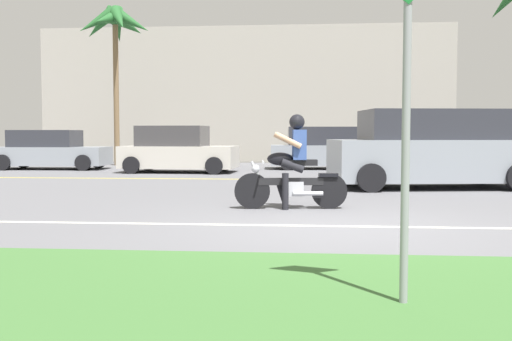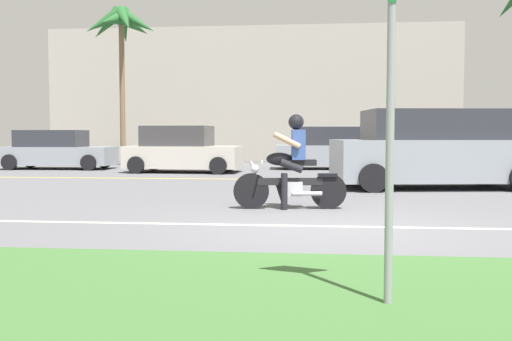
# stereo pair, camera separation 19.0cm
# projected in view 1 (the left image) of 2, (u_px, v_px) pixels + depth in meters

# --- Properties ---
(ground) EXTENTS (56.00, 30.00, 0.04)m
(ground) POSITION_uv_depth(u_px,v_px,m) (325.00, 203.00, 11.25)
(ground) COLOR slate
(grass_median) EXTENTS (56.00, 3.80, 0.06)m
(grass_median) POSITION_uv_depth(u_px,v_px,m) (355.00, 312.00, 4.19)
(grass_median) COLOR #3D6B33
(grass_median) RESTS_ON ground
(lane_line_near) EXTENTS (50.40, 0.12, 0.01)m
(lane_line_near) POSITION_uv_depth(u_px,v_px,m) (332.00, 226.00, 8.27)
(lane_line_near) COLOR silver
(lane_line_near) RESTS_ON ground
(lane_line_far) EXTENTS (50.40, 0.12, 0.01)m
(lane_line_far) POSITION_uv_depth(u_px,v_px,m) (320.00, 180.00, 16.63)
(lane_line_far) COLOR yellow
(lane_line_far) RESTS_ON ground
(motorcyclist) EXTENTS (1.94, 0.63, 1.62)m
(motorcyclist) POSITION_uv_depth(u_px,v_px,m) (292.00, 169.00, 10.17)
(motorcyclist) COLOR black
(motorcyclist) RESTS_ON ground
(suv_nearby) EXTENTS (5.00, 2.73, 1.85)m
(suv_nearby) POSITION_uv_depth(u_px,v_px,m) (432.00, 150.00, 14.10)
(suv_nearby) COLOR #8C939E
(suv_nearby) RESTS_ON ground
(parked_car_0) EXTENTS (4.05, 1.87, 1.42)m
(parked_car_0) POSITION_uv_depth(u_px,v_px,m) (50.00, 151.00, 21.56)
(parked_car_0) COLOR #8C939E
(parked_car_0) RESTS_ON ground
(parked_car_1) EXTENTS (3.86, 2.11, 1.55)m
(parked_car_1) POSITION_uv_depth(u_px,v_px,m) (178.00, 151.00, 19.79)
(parked_car_1) COLOR beige
(parked_car_1) RESTS_ON ground
(parked_car_2) EXTENTS (4.33, 2.01, 1.54)m
(parked_car_2) POSITION_uv_depth(u_px,v_px,m) (327.00, 149.00, 21.68)
(parked_car_2) COLOR #8C939E
(parked_car_2) RESTS_ON ground
(parked_car_3) EXTENTS (3.88, 1.97, 1.47)m
(parked_car_3) POSITION_uv_depth(u_px,v_px,m) (474.00, 150.00, 21.37)
(parked_car_3) COLOR #8C939E
(parked_car_3) RESTS_ON ground
(palm_tree_1) EXTENTS (3.12, 3.11, 6.54)m
(palm_tree_1) POSITION_uv_depth(u_px,v_px,m) (115.00, 27.00, 23.91)
(palm_tree_1) COLOR brown
(palm_tree_1) RESTS_ON ground
(street_sign) EXTENTS (0.62, 0.06, 2.82)m
(street_sign) POSITION_uv_depth(u_px,v_px,m) (407.00, 75.00, 4.22)
(street_sign) COLOR gray
(street_sign) RESTS_ON ground
(building_far) EXTENTS (19.19, 4.00, 6.24)m
(building_far) POSITION_uv_depth(u_px,v_px,m) (247.00, 97.00, 29.25)
(building_far) COLOR #A8A399
(building_far) RESTS_ON ground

